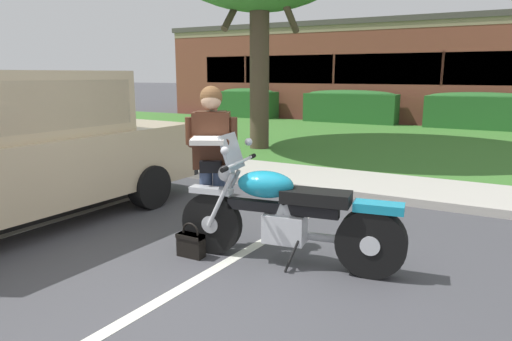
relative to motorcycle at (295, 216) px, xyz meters
The scene contains 14 objects.
ground_plane 1.14m from the motorcycle, 128.74° to the right, with size 140.00×140.00×0.00m, color #424247.
curb_strip 2.80m from the motorcycle, 103.45° to the left, with size 60.00×0.20×0.12m, color #B7B2A8.
concrete_walk 3.62m from the motorcycle, 100.30° to the left, with size 60.00×1.50×0.08m, color #B7B2A8.
grass_lawn 8.55m from the motorcycle, 94.32° to the left, with size 60.00×8.45×0.06m, color #3D752D.
stall_stripe_0 3.33m from the motorcycle, 169.48° to the right, with size 0.12×4.40×0.01m, color silver.
stall_stripe_1 0.99m from the motorcycle, 136.04° to the right, with size 0.12×4.40×0.01m, color silver.
motorcycle is the anchor object (origin of this frame).
rider_person 1.09m from the motorcycle, behind, with size 0.59×0.67×1.70m.
handbag 1.11m from the motorcycle, 162.29° to the right, with size 0.28×0.13×0.36m.
parked_suv_adjacent 3.61m from the motorcycle, behind, with size 2.26×4.95×1.86m.
hedge_left 14.89m from the motorcycle, 121.14° to the left, with size 2.40×0.90×1.24m.
hedge_center_left 13.18m from the motorcycle, 104.81° to the left, with size 3.38×0.90×1.24m.
hedge_center_right 12.78m from the motorcycle, 85.70° to the left, with size 3.39×0.90×1.24m.
brick_building 18.49m from the motorcycle, 91.14° to the left, with size 23.12×10.35×3.82m.
Camera 1 is at (2.31, -3.07, 1.83)m, focal length 32.23 mm.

